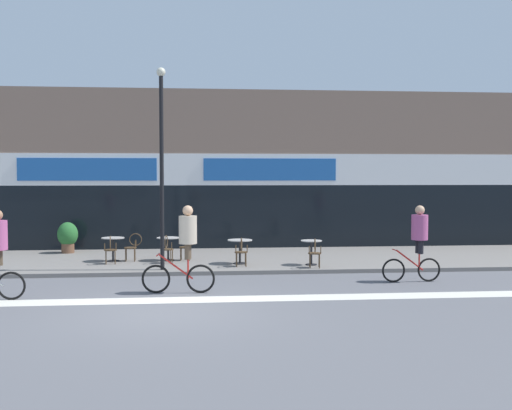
{
  "coord_description": "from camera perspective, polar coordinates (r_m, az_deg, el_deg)",
  "views": [
    {
      "loc": [
        0.78,
        -12.74,
        2.9
      ],
      "look_at": [
        2.42,
        5.12,
        2.01
      ],
      "focal_mm": 42.0,
      "sensor_mm": 36.0,
      "label": 1
    }
  ],
  "objects": [
    {
      "name": "cafe_chair_0_side",
      "position": [
        19.83,
        -11.67,
        -3.76
      ],
      "size": [
        0.58,
        0.42,
        0.9
      ],
      "rotation": [
        0.0,
        0.0,
        3.18
      ],
      "color": "#4C3823",
      "rests_on": "sidewalk_slab"
    },
    {
      "name": "bistro_table_1",
      "position": [
        19.72,
        -8.36,
        -3.69
      ],
      "size": [
        0.74,
        0.74,
        0.76
      ],
      "color": "black",
      "rests_on": "sidewalk_slab"
    },
    {
      "name": "cyclist_0",
      "position": [
        16.83,
        15.16,
        -2.94
      ],
      "size": [
        1.65,
        0.49,
        2.08
      ],
      "rotation": [
        0.0,
        0.0,
        3.17
      ],
      "color": "black",
      "rests_on": "ground"
    },
    {
      "name": "bistro_table_2",
      "position": [
        18.83,
        -1.54,
        -3.96
      ],
      "size": [
        0.78,
        0.78,
        0.76
      ],
      "color": "black",
      "rests_on": "sidewalk_slab"
    },
    {
      "name": "cafe_chair_2_near",
      "position": [
        18.22,
        -1.41,
        -4.29
      ],
      "size": [
        0.4,
        0.58,
        0.9
      ],
      "rotation": [
        0.0,
        0.0,
        1.58
      ],
      "color": "#4C3823",
      "rests_on": "sidewalk_slab"
    },
    {
      "name": "cafe_chair_3_near",
      "position": [
        18.04,
        5.62,
        -4.37
      ],
      "size": [
        0.45,
        0.6,
        0.9
      ],
      "rotation": [
        0.0,
        0.0,
        1.44
      ],
      "color": "#4C3823",
      "rests_on": "sidewalk_slab"
    },
    {
      "name": "bistro_table_0",
      "position": [
        19.9,
        -13.46,
        -3.66
      ],
      "size": [
        0.73,
        0.73,
        0.77
      ],
      "color": "black",
      "rests_on": "sidewalk_slab"
    },
    {
      "name": "bike_lane_stripe",
      "position": [
        14.2,
        -8.4,
        -8.96
      ],
      "size": [
        36.0,
        0.7,
        0.01
      ],
      "primitive_type": "cube",
      "color": "silver",
      "rests_on": "ground"
    },
    {
      "name": "bistro_table_3",
      "position": [
        18.65,
        5.29,
        -4.06
      ],
      "size": [
        0.65,
        0.65,
        0.77
      ],
      "color": "black",
      "rests_on": "sidewalk_slab"
    },
    {
      "name": "storefront_facade",
      "position": [
        24.72,
        -7.07,
        3.2
      ],
      "size": [
        40.0,
        4.06,
        6.16
      ],
      "color": "#7F6656",
      "rests_on": "ground"
    },
    {
      "name": "cafe_chair_0_near",
      "position": [
        19.29,
        -13.7,
        -3.97
      ],
      "size": [
        0.45,
        0.6,
        0.9
      ],
      "rotation": [
        0.0,
        0.0,
        1.7
      ],
      "color": "#4C3823",
      "rests_on": "sidewalk_slab"
    },
    {
      "name": "planter_pot",
      "position": [
        22.46,
        -17.5,
        -2.85
      ],
      "size": [
        0.72,
        0.72,
        1.1
      ],
      "color": "brown",
      "rests_on": "sidewalk_slab"
    },
    {
      "name": "cafe_chair_1_side",
      "position": [
        19.69,
        -6.54,
        -3.77
      ],
      "size": [
        0.58,
        0.42,
        0.9
      ],
      "rotation": [
        0.0,
        0.0,
        3.09
      ],
      "color": "#4C3823",
      "rests_on": "sidewalk_slab"
    },
    {
      "name": "cafe_chair_1_near",
      "position": [
        19.1,
        -8.5,
        -3.99
      ],
      "size": [
        0.45,
        0.6,
        0.9
      ],
      "rotation": [
        0.0,
        0.0,
        1.43
      ],
      "color": "#4C3823",
      "rests_on": "sidewalk_slab"
    },
    {
      "name": "sidewalk_slab",
      "position": [
        20.21,
        -7.45,
        -5.25
      ],
      "size": [
        40.0,
        5.5,
        0.12
      ],
      "primitive_type": "cube",
      "color": "slate",
      "rests_on": "ground"
    },
    {
      "name": "lamp_post",
      "position": [
        17.73,
        -8.98,
        4.7
      ],
      "size": [
        0.26,
        0.26,
        5.9
      ],
      "color": "black",
      "rests_on": "sidewalk_slab"
    },
    {
      "name": "cyclist_2",
      "position": [
        14.8,
        -6.75,
        -3.59
      ],
      "size": [
        1.8,
        0.52,
        2.16
      ],
      "rotation": [
        0.0,
        0.0,
        3.08
      ],
      "color": "black",
      "rests_on": "ground"
    },
    {
      "name": "ground_plane",
      "position": [
        13.09,
        -8.67,
        -9.99
      ],
      "size": [
        120.0,
        120.0,
        0.0
      ],
      "primitive_type": "plane",
      "color": "#5B5B60"
    }
  ]
}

